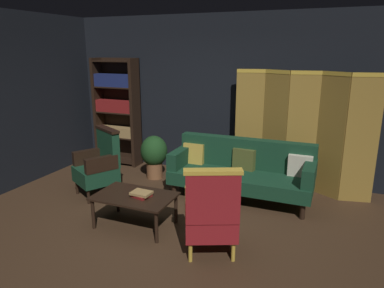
% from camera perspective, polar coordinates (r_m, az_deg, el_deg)
% --- Properties ---
extents(ground_plane, '(10.00, 10.00, 0.00)m').
position_cam_1_polar(ground_plane, '(4.55, -3.98, -14.09)').
color(ground_plane, '#3D2819').
extents(back_wall, '(7.20, 0.10, 2.80)m').
position_cam_1_polar(back_wall, '(6.32, 5.80, 7.54)').
color(back_wall, black).
rests_on(back_wall, ground_plane).
extents(side_wall_left, '(0.10, 3.60, 2.80)m').
position_cam_1_polar(side_wall_left, '(6.40, -26.58, 6.14)').
color(side_wall_left, black).
rests_on(side_wall_left, ground_plane).
extents(folding_screen, '(2.16, 0.39, 1.90)m').
position_cam_1_polar(folding_screen, '(5.78, 17.14, 2.07)').
color(folding_screen, olive).
rests_on(folding_screen, ground_plane).
extents(bookshelf, '(0.90, 0.32, 2.05)m').
position_cam_1_polar(bookshelf, '(7.06, -11.92, 5.58)').
color(bookshelf, black).
rests_on(bookshelf, ground_plane).
extents(velvet_couch, '(2.12, 0.78, 0.88)m').
position_cam_1_polar(velvet_couch, '(5.45, 8.02, -3.98)').
color(velvet_couch, black).
rests_on(velvet_couch, ground_plane).
extents(coffee_table, '(1.00, 0.64, 0.42)m').
position_cam_1_polar(coffee_table, '(4.62, -9.17, -8.64)').
color(coffee_table, black).
rests_on(coffee_table, ground_plane).
extents(armchair_gilt_accent, '(0.76, 0.76, 1.04)m').
position_cam_1_polar(armchair_gilt_accent, '(3.94, 3.09, -10.92)').
color(armchair_gilt_accent, gold).
rests_on(armchair_gilt_accent, ground_plane).
extents(armchair_wing_left, '(0.79, 0.79, 1.04)m').
position_cam_1_polar(armchair_wing_left, '(5.67, -14.63, -3.16)').
color(armchair_wing_left, black).
rests_on(armchair_wing_left, ground_plane).
extents(potted_plant, '(0.47, 0.47, 0.76)m').
position_cam_1_polar(potted_plant, '(6.25, -6.09, -1.60)').
color(potted_plant, brown).
rests_on(potted_plant, ground_plane).
extents(book_red_leather, '(0.25, 0.23, 0.03)m').
position_cam_1_polar(book_red_leather, '(4.54, -8.10, -8.15)').
color(book_red_leather, maroon).
rests_on(book_red_leather, coffee_table).
extents(book_tan_leather, '(0.26, 0.20, 0.03)m').
position_cam_1_polar(book_tan_leather, '(4.53, -8.11, -7.78)').
color(book_tan_leather, '#9E7A47').
rests_on(book_tan_leather, book_red_leather).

